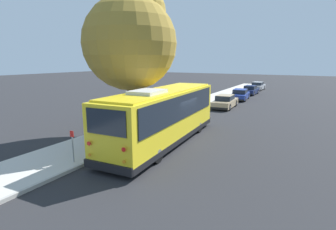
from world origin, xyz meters
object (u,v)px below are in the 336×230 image
object	(u,v)px
parked_sedan_tan	(225,102)
parked_sedan_navy	(250,90)
shuttle_bus	(164,114)
parked_sedan_blue	(240,95)
parked_sedan_silver	(258,86)
sign_post_far	(100,134)
street_tree	(131,37)
sign_post_near	(73,146)

from	to	relation	value
parked_sedan_tan	parked_sedan_navy	distance (m)	11.93
shuttle_bus	parked_sedan_blue	distance (m)	19.25
parked_sedan_tan	parked_sedan_blue	bearing A→B (deg)	-2.09
shuttle_bus	parked_sedan_silver	xyz separation A→B (m)	(31.32, 0.53, -1.13)
parked_sedan_tan	parked_sedan_silver	world-z (taller)	parked_sedan_tan
shuttle_bus	parked_sedan_tan	world-z (taller)	shuttle_bus
shuttle_bus	parked_sedan_navy	xyz separation A→B (m)	(24.88, 0.34, -1.15)
parked_sedan_tan	parked_sedan_blue	size ratio (longest dim) A/B	0.98
shuttle_bus	sign_post_far	world-z (taller)	shuttle_bus
shuttle_bus	street_tree	distance (m)	4.95
parked_sedan_navy	sign_post_near	world-z (taller)	sign_post_near
parked_sedan_silver	street_tree	xyz separation A→B (m)	(-30.98, 1.87, 5.44)
parked_sedan_navy	street_tree	xyz separation A→B (m)	(-24.54, 2.07, 5.46)
shuttle_bus	parked_sedan_blue	world-z (taller)	shuttle_bus
shuttle_bus	sign_post_far	distance (m)	3.74
parked_sedan_silver	street_tree	distance (m)	31.51
parked_sedan_silver	street_tree	world-z (taller)	street_tree
parked_sedan_silver	street_tree	bearing A→B (deg)	178.41
shuttle_bus	sign_post_near	bearing A→B (deg)	154.99
street_tree	shuttle_bus	bearing A→B (deg)	-98.17
parked_sedan_tan	sign_post_near	distance (m)	17.90
shuttle_bus	parked_sedan_silver	size ratio (longest dim) A/B	2.24
parked_sedan_navy	parked_sedan_blue	bearing A→B (deg)	-178.91
parked_sedan_silver	sign_post_near	bearing A→B (deg)	179.64
sign_post_far	shuttle_bus	bearing A→B (deg)	-31.88
parked_sedan_silver	parked_sedan_blue	bearing A→B (deg)	-177.33
parked_sedan_silver	sign_post_far	xyz separation A→B (m)	(-34.44, 1.41, 0.41)
shuttle_bus	parked_sedan_navy	size ratio (longest dim) A/B	2.53
parked_sedan_navy	parked_sedan_silver	xyz separation A→B (m)	(6.44, 0.20, 0.02)
parked_sedan_silver	street_tree	size ratio (longest dim) A/B	0.52
parked_sedan_blue	street_tree	size ratio (longest dim) A/B	0.51
sign_post_near	shuttle_bus	bearing A→B (deg)	-21.69
parked_sedan_silver	parked_sedan_navy	bearing A→B (deg)	-176.38
shuttle_bus	parked_sedan_tan	bearing A→B (deg)	-1.85
parked_sedan_silver	sign_post_far	size ratio (longest dim) A/B	2.80
sign_post_far	parked_sedan_silver	bearing A→B (deg)	-2.34
parked_sedan_tan	parked_sedan_navy	xyz separation A→B (m)	(11.93, 0.01, -0.03)
parked_sedan_blue	parked_sedan_navy	xyz separation A→B (m)	(5.66, -0.03, -0.02)
parked_sedan_blue	sign_post_near	bearing A→B (deg)	171.55
shuttle_bus	parked_sedan_silver	distance (m)	31.35
shuttle_bus	parked_sedan_navy	world-z (taller)	shuttle_bus
parked_sedan_navy	sign_post_far	distance (m)	28.05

